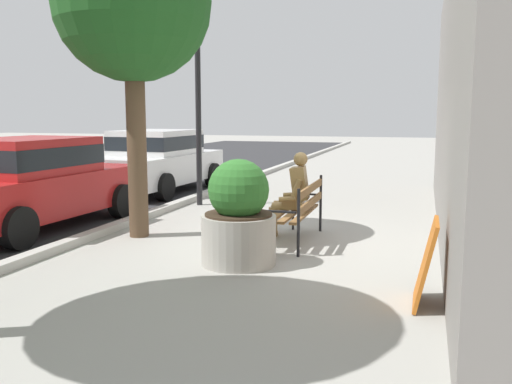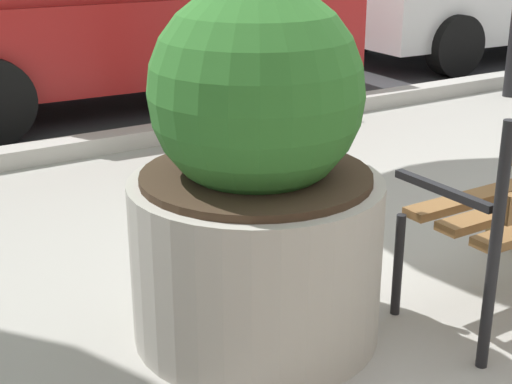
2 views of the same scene
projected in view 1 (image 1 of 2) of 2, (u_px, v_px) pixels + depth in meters
The scene contains 11 objects.
ground_plane at pixel (279, 242), 8.50m from camera, with size 80.00×80.00×0.00m, color #9E9B93.
curb_stone at pixel (113, 227), 9.33m from camera, with size 60.00×0.20×0.12m, color #B2AFA8.
building_wall_behind at pixel (460, 96), 8.85m from camera, with size 12.00×0.50×4.47m, color gray.
park_bench at pixel (300, 207), 8.44m from camera, with size 1.81×0.55×0.95m.
bronze_statue_seated at pixel (291, 196), 8.73m from camera, with size 0.61×0.81×1.37m.
concrete_planter at pixel (239, 217), 7.20m from camera, with size 0.98×0.98×1.39m.
street_tree_down_street at pixel (132, 5), 8.42m from camera, with size 2.43×2.43×4.87m.
parked_car_red at pixel (32, 180), 9.39m from camera, with size 4.17×2.06×1.56m.
parked_car_white at pixel (159, 159), 13.85m from camera, with size 4.17×2.06×1.56m.
lamp_post at pixel (198, 85), 11.64m from camera, with size 0.32×0.32×3.90m.
leaning_signboard at pixel (426, 263), 5.64m from camera, with size 0.70×0.04×0.90m, color #C6661E.
Camera 1 is at (-8.04, -2.10, 1.96)m, focal length 38.78 mm.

